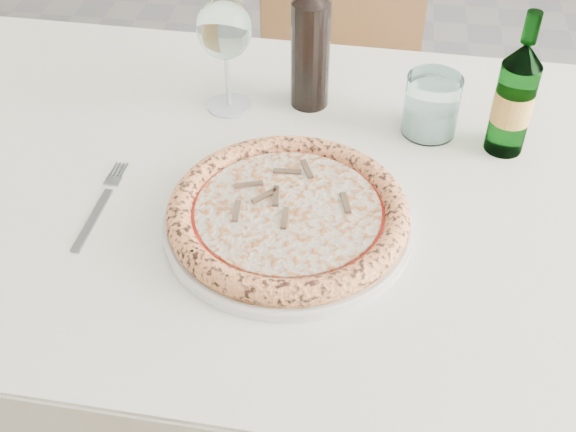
{
  "coord_description": "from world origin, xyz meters",
  "views": [
    {
      "loc": [
        0.07,
        -0.7,
        1.42
      ],
      "look_at": [
        -0.03,
        0.0,
        0.78
      ],
      "focal_mm": 45.0,
      "sensor_mm": 36.0,
      "label": 1
    }
  ],
  "objects_px": {
    "plate": "(288,222)",
    "beer_bottle": "(514,98)",
    "wine_bottle": "(311,44)",
    "chair_far": "(349,51)",
    "tumbler": "(431,109)",
    "pizza": "(288,212)",
    "wine_glass": "(224,31)",
    "dining_table": "(297,227)"
  },
  "relations": [
    {
      "from": "wine_glass",
      "to": "dining_table",
      "type": "bearing_deg",
      "value": -52.03
    },
    {
      "from": "chair_far",
      "to": "wine_glass",
      "type": "relative_size",
      "value": 4.87
    },
    {
      "from": "pizza",
      "to": "beer_bottle",
      "type": "xyz_separation_m",
      "value": [
        0.3,
        0.22,
        0.06
      ]
    },
    {
      "from": "pizza",
      "to": "tumbler",
      "type": "distance_m",
      "value": 0.32
    },
    {
      "from": "beer_bottle",
      "to": "wine_bottle",
      "type": "bearing_deg",
      "value": 164.91
    },
    {
      "from": "wine_glass",
      "to": "wine_bottle",
      "type": "distance_m",
      "value": 0.14
    },
    {
      "from": "chair_far",
      "to": "beer_bottle",
      "type": "relative_size",
      "value": 4.15
    },
    {
      "from": "tumbler",
      "to": "wine_glass",
      "type": "bearing_deg",
      "value": 175.84
    },
    {
      "from": "dining_table",
      "to": "plate",
      "type": "height_order",
      "value": "plate"
    },
    {
      "from": "plate",
      "to": "wine_glass",
      "type": "distance_m",
      "value": 0.34
    },
    {
      "from": "chair_far",
      "to": "tumbler",
      "type": "bearing_deg",
      "value": -75.64
    },
    {
      "from": "wine_bottle",
      "to": "dining_table",
      "type": "bearing_deg",
      "value": -87.58
    },
    {
      "from": "dining_table",
      "to": "wine_bottle",
      "type": "bearing_deg",
      "value": 92.42
    },
    {
      "from": "chair_far",
      "to": "dining_table",
      "type": "bearing_deg",
      "value": -91.55
    },
    {
      "from": "chair_far",
      "to": "beer_bottle",
      "type": "distance_m",
      "value": 0.79
    },
    {
      "from": "plate",
      "to": "tumbler",
      "type": "height_order",
      "value": "tumbler"
    },
    {
      "from": "dining_table",
      "to": "pizza",
      "type": "height_order",
      "value": "pizza"
    },
    {
      "from": "dining_table",
      "to": "wine_glass",
      "type": "xyz_separation_m",
      "value": [
        -0.14,
        0.18,
        0.23
      ]
    },
    {
      "from": "dining_table",
      "to": "wine_glass",
      "type": "distance_m",
      "value": 0.32
    },
    {
      "from": "chair_far",
      "to": "wine_glass",
      "type": "xyz_separation_m",
      "value": [
        -0.16,
        -0.62,
        0.36
      ]
    },
    {
      "from": "wine_bottle",
      "to": "tumbler",
      "type": "bearing_deg",
      "value": -15.36
    },
    {
      "from": "chair_far",
      "to": "wine_glass",
      "type": "bearing_deg",
      "value": -104.45
    },
    {
      "from": "dining_table",
      "to": "beer_bottle",
      "type": "xyz_separation_m",
      "value": [
        0.3,
        0.12,
        0.18
      ]
    },
    {
      "from": "plate",
      "to": "beer_bottle",
      "type": "height_order",
      "value": "beer_bottle"
    },
    {
      "from": "dining_table",
      "to": "tumbler",
      "type": "height_order",
      "value": "tumbler"
    },
    {
      "from": "plate",
      "to": "beer_bottle",
      "type": "xyz_separation_m",
      "value": [
        0.3,
        0.22,
        0.08
      ]
    },
    {
      "from": "plate",
      "to": "wine_bottle",
      "type": "distance_m",
      "value": 0.32
    },
    {
      "from": "tumbler",
      "to": "pizza",
      "type": "bearing_deg",
      "value": -126.31
    },
    {
      "from": "tumbler",
      "to": "wine_bottle",
      "type": "relative_size",
      "value": 0.38
    },
    {
      "from": "plate",
      "to": "tumbler",
      "type": "relative_size",
      "value": 3.52
    },
    {
      "from": "pizza",
      "to": "wine_glass",
      "type": "bearing_deg",
      "value": 116.52
    },
    {
      "from": "dining_table",
      "to": "beer_bottle",
      "type": "height_order",
      "value": "beer_bottle"
    },
    {
      "from": "dining_table",
      "to": "plate",
      "type": "bearing_deg",
      "value": -90.0
    },
    {
      "from": "wine_glass",
      "to": "beer_bottle",
      "type": "relative_size",
      "value": 0.85
    },
    {
      "from": "dining_table",
      "to": "beer_bottle",
      "type": "distance_m",
      "value": 0.37
    },
    {
      "from": "wine_glass",
      "to": "wine_bottle",
      "type": "height_order",
      "value": "wine_bottle"
    },
    {
      "from": "tumbler",
      "to": "wine_bottle",
      "type": "xyz_separation_m",
      "value": [
        -0.2,
        0.05,
        0.07
      ]
    },
    {
      "from": "dining_table",
      "to": "chair_far",
      "type": "height_order",
      "value": "chair_far"
    },
    {
      "from": "plate",
      "to": "wine_glass",
      "type": "relative_size",
      "value": 1.76
    },
    {
      "from": "wine_glass",
      "to": "beer_bottle",
      "type": "height_order",
      "value": "beer_bottle"
    },
    {
      "from": "wine_bottle",
      "to": "chair_far",
      "type": "bearing_deg",
      "value": 87.06
    },
    {
      "from": "beer_bottle",
      "to": "plate",
      "type": "bearing_deg",
      "value": -143.24
    }
  ]
}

